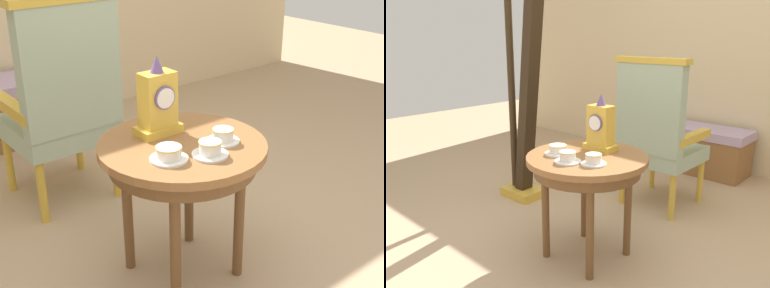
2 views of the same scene
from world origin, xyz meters
TOP-DOWN VIEW (x-y plane):
  - ground_plane at (0.00, 0.00)m, footprint 10.00×10.00m
  - side_table at (-0.03, 0.04)m, footprint 0.69×0.69m
  - teacup_left at (-0.17, -0.05)m, footprint 0.15×0.15m
  - teacup_right at (-0.03, -0.12)m, footprint 0.14×0.14m
  - teacup_center at (0.10, -0.06)m, footprint 0.14×0.14m
  - mantel_clock at (-0.05, 0.18)m, footprint 0.19×0.11m
  - armchair at (-0.12, 0.93)m, footprint 0.56×0.53m

SIDE VIEW (x-z plane):
  - ground_plane at x=0.00m, z-range 0.00..0.00m
  - side_table at x=-0.03m, z-range 0.24..0.87m
  - armchair at x=-0.12m, z-range 0.02..1.16m
  - teacup_left at x=-0.17m, z-range 0.63..0.68m
  - teacup_center at x=0.10m, z-range 0.63..0.69m
  - teacup_right at x=-0.03m, z-range 0.63..0.69m
  - mantel_clock at x=-0.05m, z-range 0.60..0.93m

